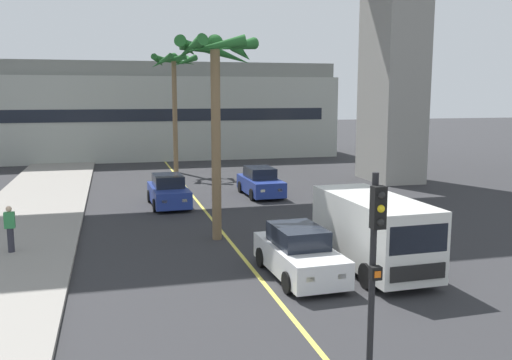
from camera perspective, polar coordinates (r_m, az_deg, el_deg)
lane_stripe_center at (r=27.13m, az=-5.34°, el=-3.04°), size 0.14×56.00×0.01m
pier_building_backdrop at (r=50.26m, az=-9.85°, el=6.96°), size 30.50×8.04×8.19m
car_queue_front at (r=28.14m, az=-8.96°, el=-1.20°), size 1.95×4.16×1.56m
car_queue_second at (r=30.62m, az=0.45°, el=-0.27°), size 1.90×4.13×1.56m
car_queue_third at (r=17.22m, az=4.41°, el=-7.56°), size 1.95×4.16×1.56m
delivery_van at (r=18.05m, az=11.91°, el=-5.10°), size 2.27×5.30×2.36m
traffic_light_median_near at (r=10.25m, az=12.08°, el=-7.56°), size 0.24×0.37×4.20m
traffic_light_median_far at (r=26.26m, az=-4.00°, el=2.57°), size 0.24×0.37×4.20m
palm_tree_near_median at (r=39.87m, az=-8.40°, el=10.77°), size 3.37×3.42×8.38m
palm_tree_mid_median at (r=21.02m, az=-4.19°, el=10.96°), size 3.17×3.27×7.73m
pedestrian_near_crosswalk at (r=20.98m, az=-23.91°, el=-4.54°), size 0.34×0.22×1.62m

